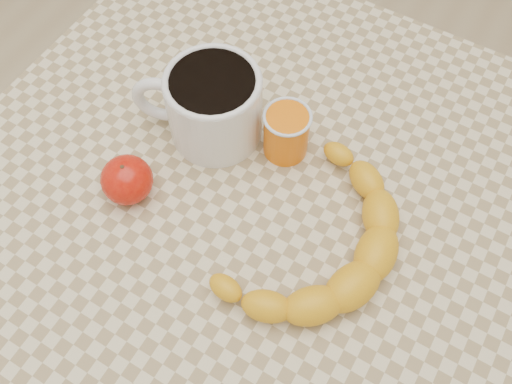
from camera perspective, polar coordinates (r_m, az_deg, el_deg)
The scene contains 6 objects.
ground at distance 1.43m, azimuth -0.00°, elevation -15.59°, with size 3.00×3.00×0.00m, color tan.
table at distance 0.80m, azimuth -0.00°, elevation -3.78°, with size 0.80×0.80×0.75m.
coffee_mug at distance 0.74m, azimuth -4.47°, elevation 8.81°, with size 0.19×0.16×0.11m.
orange_juice_glass at distance 0.73m, azimuth 3.05°, elevation 5.98°, with size 0.06×0.06×0.07m.
apple at distance 0.72m, azimuth -12.78°, elevation 1.20°, with size 0.09×0.09×0.06m.
banana at distance 0.67m, azimuth 5.87°, elevation -4.88°, with size 0.30×0.36×0.05m, color gold, non-canonical shape.
Camera 1 is at (0.18, -0.30, 1.38)m, focal length 40.00 mm.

